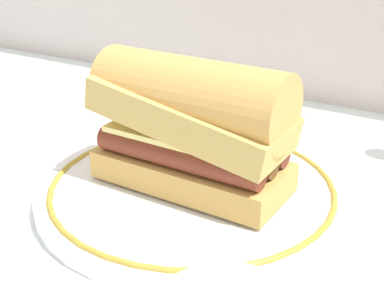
{
  "coord_description": "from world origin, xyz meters",
  "views": [
    {
      "loc": [
        0.23,
        -0.4,
        0.25
      ],
      "look_at": [
        0.01,
        -0.01,
        0.04
      ],
      "focal_mm": 50.47,
      "sensor_mm": 36.0,
      "label": 1
    }
  ],
  "objects": [
    {
      "name": "plate",
      "position": [
        0.01,
        -0.01,
        0.01
      ],
      "size": [
        0.29,
        0.29,
        0.01
      ],
      "color": "white",
      "rests_on": "ground_plane"
    },
    {
      "name": "sausage_sandwich",
      "position": [
        0.01,
        -0.01,
        0.08
      ],
      "size": [
        0.18,
        0.09,
        0.12
      ],
      "rotation": [
        0.0,
        0.0,
        -0.03
      ],
      "color": "tan",
      "rests_on": "plate"
    },
    {
      "name": "ground_plane",
      "position": [
        0.0,
        0.0,
        0.0
      ],
      "size": [
        1.5,
        1.5,
        0.0
      ],
      "primitive_type": "plane",
      "color": "white"
    }
  ]
}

